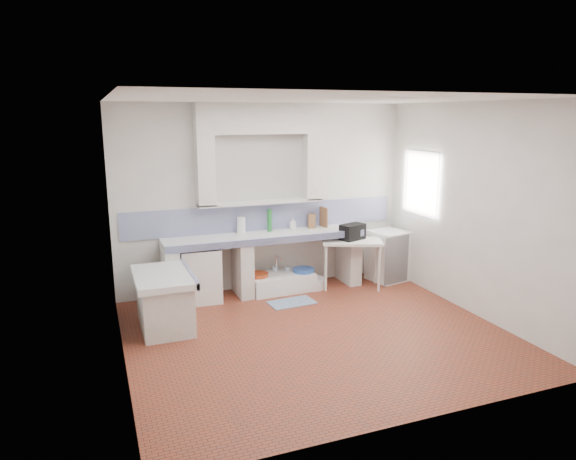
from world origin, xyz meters
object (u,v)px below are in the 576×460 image
object	(u,v)px
stove	(200,274)
side_table	(351,264)
fridge	(388,256)
sink	(281,283)

from	to	relation	value
stove	side_table	xyz separation A→B (m)	(2.31, -0.24, -0.02)
stove	fridge	xyz separation A→B (m)	(3.02, -0.13, 0.01)
side_table	fridge	xyz separation A→B (m)	(0.72, 0.11, 0.03)
side_table	sink	bearing A→B (deg)	-169.83
stove	fridge	world-z (taller)	fridge
fridge	stove	bearing A→B (deg)	164.93
sink	side_table	world-z (taller)	side_table
sink	fridge	size ratio (longest dim) A/B	1.21
sink	fridge	distance (m)	1.82
fridge	side_table	bearing A→B (deg)	176.42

